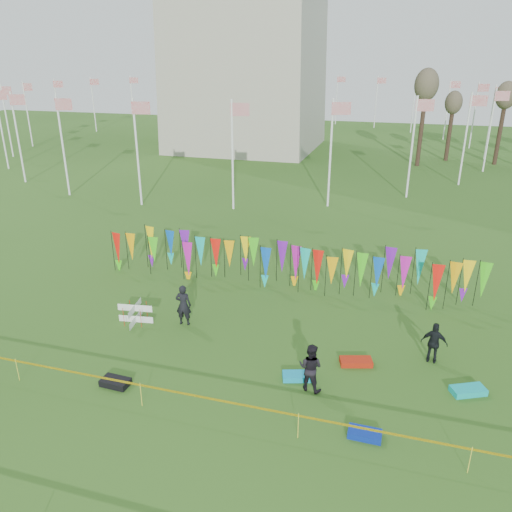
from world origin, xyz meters
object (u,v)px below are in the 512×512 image
(kite_bag_red, at_px, (356,362))
(kite_bag_teal, at_px, (468,390))
(kite_bag_black, at_px, (115,382))
(person_right, at_px, (434,343))
(person_mid, at_px, (310,367))
(box_kite, at_px, (135,314))
(kite_bag_blue, at_px, (365,434))
(person_left, at_px, (183,305))
(kite_bag_turquoise, at_px, (297,376))

(kite_bag_red, height_order, kite_bag_teal, kite_bag_teal)
(kite_bag_black, xyz_separation_m, kite_bag_teal, (11.82, 3.03, -0.00))
(kite_bag_black, distance_m, kite_bag_teal, 12.21)
(person_right, relative_size, kite_bag_black, 1.64)
(kite_bag_red, xyz_separation_m, kite_bag_teal, (3.87, -0.66, 0.00))
(person_mid, xyz_separation_m, kite_bag_red, (1.39, 1.96, -0.77))
(box_kite, height_order, kite_bag_blue, box_kite)
(box_kite, relative_size, person_left, 0.47)
(box_kite, bearing_deg, kite_bag_black, -69.97)
(kite_bag_turquoise, bearing_deg, person_left, 155.66)
(person_left, distance_m, kite_bag_turquoise, 6.10)
(kite_bag_red, bearing_deg, person_mid, -125.28)
(person_right, bearing_deg, box_kite, 9.47)
(box_kite, xyz_separation_m, kite_bag_blue, (10.15, -4.31, -0.33))
(box_kite, distance_m, person_right, 12.22)
(person_right, height_order, kite_bag_blue, person_right)
(kite_bag_black, bearing_deg, kite_bag_turquoise, 19.78)
(person_right, xyz_separation_m, kite_bag_teal, (1.14, -1.65, -0.71))
(kite_bag_blue, bearing_deg, kite_bag_black, 179.19)
(box_kite, height_order, person_left, person_left)
(person_left, relative_size, kite_bag_red, 1.55)
(kite_bag_teal, bearing_deg, kite_bag_black, -165.63)
(person_left, relative_size, kite_bag_turquoise, 1.73)
(kite_bag_red, relative_size, kite_bag_teal, 1.02)
(person_right, xyz_separation_m, kite_bag_turquoise, (-4.63, -2.50, -0.71))
(kite_bag_red, bearing_deg, kite_bag_black, -155.10)
(person_left, xyz_separation_m, kite_bag_turquoise, (5.51, -2.49, -0.81))
(kite_bag_blue, bearing_deg, person_left, 149.35)
(person_left, height_order, kite_bag_blue, person_left)
(kite_bag_black, height_order, kite_bag_teal, kite_bag_black)
(box_kite, xyz_separation_m, person_mid, (8.10, -2.45, 0.44))
(person_left, xyz_separation_m, person_right, (10.15, 0.01, -0.10))
(kite_bag_red, height_order, kite_bag_black, kite_bag_black)
(person_mid, xyz_separation_m, kite_bag_black, (-6.57, -1.73, -0.76))
(kite_bag_red, distance_m, kite_bag_black, 8.77)
(person_right, distance_m, kite_bag_teal, 2.13)
(kite_bag_blue, bearing_deg, kite_bag_teal, 44.54)
(person_mid, height_order, kite_bag_black, person_mid)
(kite_bag_blue, bearing_deg, person_right, 66.77)
(person_left, distance_m, kite_bag_blue, 9.43)
(kite_bag_red, bearing_deg, kite_bag_blue, -80.13)
(person_left, relative_size, kite_bag_black, 1.84)
(box_kite, distance_m, kite_bag_blue, 11.03)
(kite_bag_blue, distance_m, kite_bag_black, 8.62)
(box_kite, distance_m, kite_bag_teal, 13.40)
(box_kite, bearing_deg, kite_bag_red, -2.98)
(kite_bag_turquoise, distance_m, kite_bag_red, 2.44)
(kite_bag_blue, height_order, kite_bag_black, kite_bag_black)
(box_kite, height_order, kite_bag_turquoise, box_kite)
(person_mid, height_order, kite_bag_blue, person_mid)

